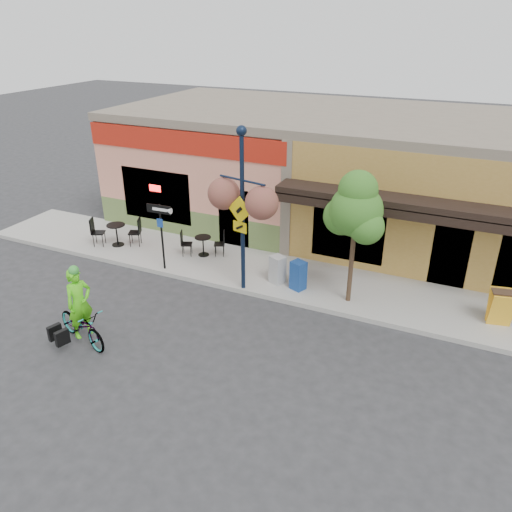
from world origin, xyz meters
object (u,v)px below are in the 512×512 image
at_px(bicycle, 82,325).
at_px(cyclist_rider, 81,311).
at_px(newspaper_box_blue, 298,275).
at_px(lamp_post, 242,212).
at_px(newspaper_box_grey, 278,269).
at_px(building, 347,171).
at_px(street_tree, 354,238).
at_px(one_way_sign, 162,237).

height_order(bicycle, cyclist_rider, cyclist_rider).
bearing_deg(newspaper_box_blue, lamp_post, -135.62).
xyz_separation_m(bicycle, lamp_post, (2.67, 4.13, 2.13)).
xyz_separation_m(lamp_post, newspaper_box_grey, (0.83, 0.75, -2.05)).
height_order(newspaper_box_blue, newspaper_box_grey, newspaper_box_blue).
xyz_separation_m(building, street_tree, (1.88, -6.26, -0.09)).
bearing_deg(one_way_sign, bicycle, -88.71).
height_order(building, bicycle, building).
distance_m(building, cyclist_rider, 11.73).
bearing_deg(newspaper_box_blue, bicycle, -109.23).
xyz_separation_m(bicycle, cyclist_rider, (0.05, 0.00, 0.43)).
bearing_deg(street_tree, building, 106.70).
distance_m(building, one_way_sign, 8.05).
distance_m(building, lamp_post, 6.98).
distance_m(bicycle, cyclist_rider, 0.43).
relative_size(cyclist_rider, street_tree, 0.47).
relative_size(newspaper_box_blue, street_tree, 0.23).
xyz_separation_m(building, newspaper_box_grey, (-0.46, -6.10, -1.65)).
bearing_deg(bicycle, lamp_post, -15.95).
distance_m(bicycle, lamp_post, 5.36).
relative_size(one_way_sign, newspaper_box_blue, 2.46).
bearing_deg(one_way_sign, newspaper_box_blue, 3.98).
bearing_deg(street_tree, newspaper_box_blue, 178.56).
bearing_deg(newspaper_box_blue, building, 114.92).
relative_size(building, street_tree, 4.54).
xyz_separation_m(cyclist_rider, newspaper_box_grey, (3.45, 4.89, -0.35)).
bearing_deg(newspaper_box_blue, street_tree, 20.95).
relative_size(building, bicycle, 9.27).
distance_m(one_way_sign, street_tree, 6.22).
bearing_deg(lamp_post, building, 91.59).
relative_size(lamp_post, one_way_sign, 2.21).
height_order(lamp_post, street_tree, lamp_post).
bearing_deg(newspaper_box_grey, building, 110.68).
relative_size(bicycle, newspaper_box_blue, 2.13).
height_order(lamp_post, newspaper_box_grey, lamp_post).
bearing_deg(cyclist_rider, bicycle, 106.90).
bearing_deg(one_way_sign, lamp_post, -4.60).
height_order(one_way_sign, newspaper_box_grey, one_way_sign).
relative_size(one_way_sign, newspaper_box_grey, 2.51).
xyz_separation_m(one_way_sign, street_tree, (6.14, 0.50, 0.87)).
relative_size(cyclist_rider, newspaper_box_grey, 2.10).
height_order(cyclist_rider, lamp_post, lamp_post).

